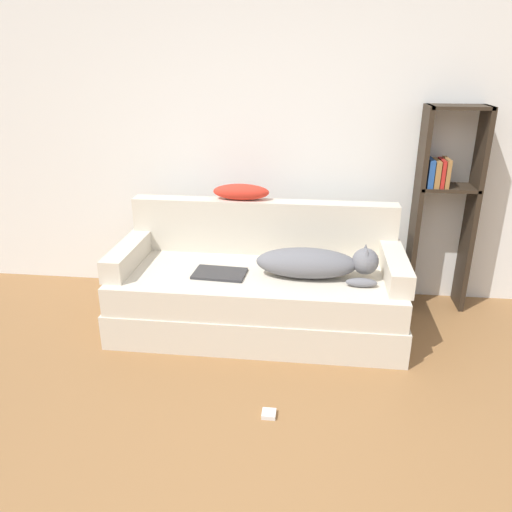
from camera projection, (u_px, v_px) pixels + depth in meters
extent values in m
cube|color=white|center=(292.00, 128.00, 3.85)|extent=(7.32, 0.06, 2.70)
cube|color=beige|center=(258.00, 311.00, 3.66)|extent=(2.04, 0.89, 0.25)
cube|color=beige|center=(257.00, 284.00, 3.56)|extent=(2.00, 0.85, 0.20)
cube|color=beige|center=(263.00, 227.00, 3.80)|extent=(2.00, 0.15, 0.41)
cube|color=beige|center=(128.00, 255.00, 3.60)|extent=(0.15, 0.70, 0.16)
cube|color=beige|center=(395.00, 267.00, 3.39)|extent=(0.15, 0.70, 0.16)
ellipsoid|color=slate|center=(306.00, 263.00, 3.40)|extent=(0.69, 0.27, 0.20)
sphere|color=slate|center=(365.00, 261.00, 3.35)|extent=(0.18, 0.18, 0.18)
cone|color=slate|center=(367.00, 255.00, 3.28)|extent=(0.06, 0.06, 0.08)
cone|color=slate|center=(366.00, 249.00, 3.37)|extent=(0.06, 0.06, 0.08)
ellipsoid|color=slate|center=(362.00, 283.00, 3.27)|extent=(0.21, 0.07, 0.06)
cube|color=#2D2D30|center=(220.00, 273.00, 3.46)|extent=(0.37, 0.25, 0.02)
ellipsoid|color=red|center=(241.00, 192.00, 3.73)|extent=(0.42, 0.15, 0.12)
cube|color=#2D2319|center=(416.00, 211.00, 3.79)|extent=(0.04, 0.26, 1.55)
cube|color=#2D2319|center=(472.00, 212.00, 3.75)|extent=(0.04, 0.26, 1.55)
cube|color=#2D2319|center=(459.00, 107.00, 3.49)|extent=(0.42, 0.26, 0.02)
cube|color=#2D2319|center=(447.00, 187.00, 3.70)|extent=(0.42, 0.26, 0.02)
cube|color=#234C93|center=(429.00, 172.00, 3.66)|extent=(0.04, 0.20, 0.20)
cube|color=olive|center=(435.00, 173.00, 3.66)|extent=(0.04, 0.20, 0.19)
cube|color=red|center=(441.00, 173.00, 3.65)|extent=(0.03, 0.20, 0.20)
cube|color=olive|center=(446.00, 172.00, 3.65)|extent=(0.03, 0.20, 0.21)
cube|color=silver|center=(269.00, 414.00, 2.77)|extent=(0.08, 0.08, 0.03)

